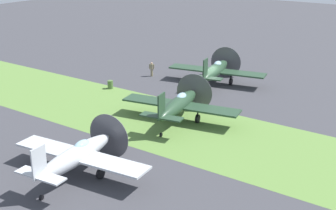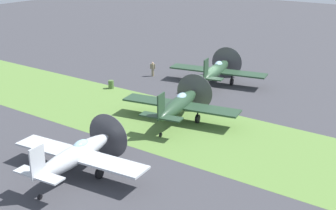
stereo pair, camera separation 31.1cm
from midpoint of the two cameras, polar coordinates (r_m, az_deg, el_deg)
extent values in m
plane|color=#38383D|center=(49.97, 5.15, 2.09)|extent=(160.00, 160.00, 0.00)
cube|color=#567A38|center=(41.42, -2.57, -1.66)|extent=(120.00, 11.00, 0.01)
ellipsoid|color=#233D28|center=(50.94, 6.27, 4.34)|extent=(2.93, 7.90, 1.42)
cube|color=#233D28|center=(51.40, 6.42, 4.28)|extent=(11.15, 4.08, 0.16)
cube|color=#233D28|center=(47.42, 4.98, 4.50)|extent=(0.36, 1.26, 2.17)
cube|color=#233D28|center=(47.67, 4.95, 3.44)|extent=(3.79, 1.73, 0.11)
cone|color=#B7B24C|center=(54.80, 7.63, 5.39)|extent=(0.88, 0.93, 0.73)
cylinder|color=#4C4C51|center=(54.59, 7.56, 5.34)|extent=(3.60, 0.77, 3.66)
ellipsoid|color=#8CB2C6|center=(51.44, 6.53, 5.06)|extent=(1.10, 1.73, 0.80)
cylinder|color=black|center=(52.31, 4.68, 3.36)|extent=(0.40, 0.81, 0.78)
cylinder|color=black|center=(52.16, 4.70, 3.94)|extent=(0.14, 0.14, 1.10)
cylinder|color=black|center=(51.36, 8.17, 2.91)|extent=(0.40, 0.81, 0.78)
cylinder|color=black|center=(51.21, 8.20, 3.50)|extent=(0.14, 0.14, 1.10)
cylinder|color=black|center=(48.03, 4.85, 1.59)|extent=(0.21, 0.39, 0.37)
ellipsoid|color=#233D28|center=(39.95, 1.52, 0.02)|extent=(2.77, 7.77, 1.39)
cube|color=#233D28|center=(40.40, 1.77, -0.01)|extent=(10.96, 3.85, 0.16)
cube|color=#233D28|center=(36.62, -0.63, -0.17)|extent=(0.34, 1.24, 2.14)
cube|color=#233D28|center=(36.94, -0.63, -1.48)|extent=(3.72, 1.65, 0.11)
cone|color=#B7B24C|center=(43.55, 3.67, 1.68)|extent=(0.85, 0.91, 0.72)
cylinder|color=#4C4C51|center=(43.35, 3.56, 1.60)|extent=(3.55, 0.70, 3.60)
ellipsoid|color=#8CB2C6|center=(40.38, 1.91, 0.97)|extent=(1.06, 1.69, 0.79)
cylinder|color=black|center=(41.49, -0.25, -1.04)|extent=(0.38, 0.80, 0.76)
cylinder|color=black|center=(41.31, -0.25, -0.34)|extent=(0.13, 0.13, 1.08)
cylinder|color=black|center=(40.31, 3.95, -1.73)|extent=(0.38, 0.80, 0.76)
cylinder|color=black|center=(40.12, 3.97, -1.02)|extent=(0.13, 0.13, 1.08)
cylinder|color=black|center=(37.44, -0.69, -3.76)|extent=(0.20, 0.38, 0.36)
ellipsoid|color=#B2B7BC|center=(31.44, -11.33, -6.22)|extent=(2.09, 7.45, 1.34)
cube|color=#B2B7BC|center=(31.80, -10.81, -6.19)|extent=(10.51, 2.90, 0.15)
cube|color=#B2B7BC|center=(28.86, -15.78, -6.93)|extent=(0.23, 1.19, 2.05)
cube|color=#B2B7BC|center=(29.25, -15.62, -8.44)|extent=(3.54, 1.32, 0.11)
cone|color=#B7B24C|center=(34.21, -7.06, -3.75)|extent=(0.77, 0.82, 0.69)
cylinder|color=#4C4C51|center=(34.05, -7.28, -3.88)|extent=(3.45, 0.40, 3.46)
ellipsoid|color=#8CB2C6|center=(31.68, -10.63, -5.02)|extent=(0.91, 1.58, 0.76)
cylinder|color=black|center=(33.28, -12.66, -7.10)|extent=(0.31, 0.76, 0.74)
cylinder|color=black|center=(33.05, -12.73, -6.30)|extent=(0.13, 0.13, 1.04)
cylinder|color=black|center=(31.44, -8.34, -8.48)|extent=(0.31, 0.76, 0.74)
cylinder|color=black|center=(31.20, -8.39, -7.64)|extent=(0.13, 0.13, 1.04)
cylinder|color=black|center=(29.91, -15.50, -11.06)|extent=(0.16, 0.36, 0.35)
cylinder|color=#847A5B|center=(54.31, -1.76, 4.09)|extent=(0.30, 0.30, 0.88)
cylinder|color=#847A5B|center=(54.11, -1.77, 4.86)|extent=(0.38, 0.38, 0.62)
sphere|color=tan|center=(54.00, -1.78, 5.29)|extent=(0.23, 0.23, 0.23)
cylinder|color=#847A5B|center=(54.15, -2.04, 4.87)|extent=(0.11, 0.11, 0.59)
cylinder|color=#847A5B|center=(54.07, -1.50, 4.85)|extent=(0.11, 0.11, 0.59)
cylinder|color=#476633|center=(50.03, -6.98, 2.58)|extent=(0.60, 0.60, 0.90)
camera|label=1|loc=(0.16, -89.78, 0.08)|focal=48.54mm
camera|label=2|loc=(0.16, 90.22, -0.08)|focal=48.54mm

